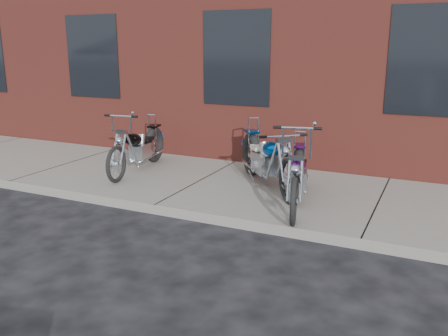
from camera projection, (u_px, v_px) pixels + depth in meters
The scene contains 5 objects.
ground at pixel (155, 214), 7.07m from camera, with size 120.00×120.00×0.00m, color black.
sidewalk at pixel (201, 184), 8.36m from camera, with size 22.00×3.00×0.15m, color gray.
chopper_purple at pixel (297, 178), 6.95m from camera, with size 0.75×2.22×1.27m.
chopper_blue at pixel (267, 161), 7.82m from camera, with size 1.69×1.92×1.06m.
chopper_third at pixel (138, 150), 8.87m from camera, with size 0.59×2.23×1.14m.
Camera 1 is at (3.77, -5.60, 2.45)m, focal length 38.00 mm.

